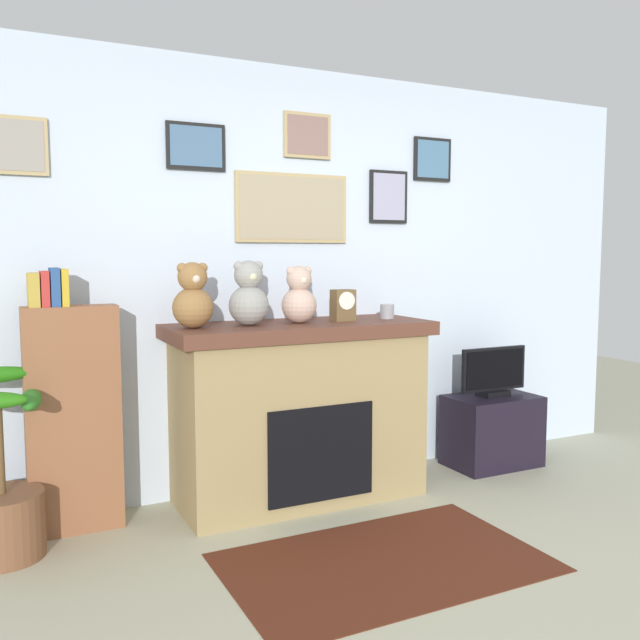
% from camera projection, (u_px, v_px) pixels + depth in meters
% --- Properties ---
extents(ground_plane, '(12.00, 12.00, 0.00)m').
position_uv_depth(ground_plane, '(516.00, 623.00, 2.72)').
color(ground_plane, '#B2B094').
extents(back_wall, '(5.20, 0.15, 2.60)m').
position_uv_depth(back_wall, '(303.00, 278.00, 4.38)').
color(back_wall, silver).
rests_on(back_wall, ground_plane).
extents(fireplace, '(1.55, 0.64, 1.06)m').
position_uv_depth(fireplace, '(300.00, 410.00, 4.06)').
color(fireplace, '#978053').
rests_on(fireplace, ground_plane).
extents(bookshelf, '(0.47, 0.16, 1.39)m').
position_uv_depth(bookshelf, '(72.00, 414.00, 3.57)').
color(bookshelf, brown).
rests_on(bookshelf, ground_plane).
extents(potted_plant, '(0.45, 0.46, 0.91)m').
position_uv_depth(potted_plant, '(1.00, 499.00, 3.27)').
color(potted_plant, brown).
rests_on(potted_plant, ground_plane).
extents(tv_stand, '(0.61, 0.40, 0.49)m').
position_uv_depth(tv_stand, '(492.00, 431.00, 4.72)').
color(tv_stand, black).
rests_on(tv_stand, ground_plane).
extents(television, '(0.53, 0.14, 0.34)m').
position_uv_depth(television, '(494.00, 373.00, 4.68)').
color(television, black).
rests_on(television, tv_stand).
extents(area_rug, '(1.51, 0.94, 0.01)m').
position_uv_depth(area_rug, '(385.00, 562.00, 3.25)').
color(area_rug, '#522415').
rests_on(area_rug, ground_plane).
extents(candle_jar, '(0.09, 0.09, 0.09)m').
position_uv_depth(candle_jar, '(387.00, 311.00, 4.25)').
color(candle_jar, gray).
rests_on(candle_jar, fireplace).
extents(mantel_clock, '(0.13, 0.10, 0.19)m').
position_uv_depth(mantel_clock, '(343.00, 305.00, 4.10)').
color(mantel_clock, brown).
rests_on(mantel_clock, fireplace).
extents(teddy_bear_cream, '(0.22, 0.22, 0.36)m').
position_uv_depth(teddy_bear_cream, '(193.00, 299.00, 3.69)').
color(teddy_bear_cream, olive).
rests_on(teddy_bear_cream, fireplace).
extents(teddy_bear_grey, '(0.23, 0.23, 0.37)m').
position_uv_depth(teddy_bear_grey, '(249.00, 296.00, 3.83)').
color(teddy_bear_grey, gray).
rests_on(teddy_bear_grey, fireplace).
extents(teddy_bear_tan, '(0.21, 0.21, 0.33)m').
position_uv_depth(teddy_bear_tan, '(299.00, 297.00, 3.97)').
color(teddy_bear_tan, '#C8A693').
rests_on(teddy_bear_tan, fireplace).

